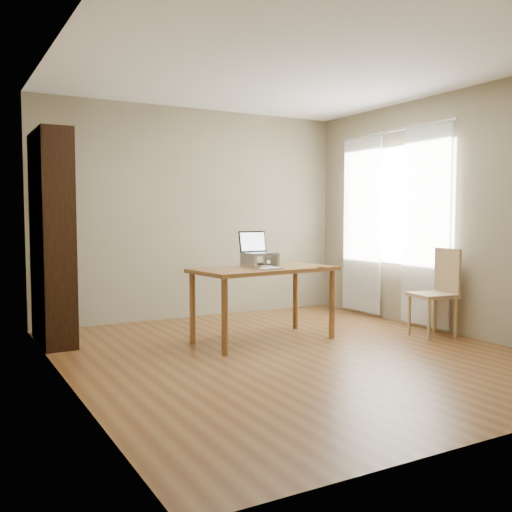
# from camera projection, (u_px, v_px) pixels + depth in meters

# --- Properties ---
(room) EXTENTS (4.04, 4.54, 2.64)m
(room) POSITION_uv_depth(u_px,v_px,m) (295.00, 213.00, 5.20)
(room) COLOR #583317
(room) RESTS_ON ground
(bookshelf) EXTENTS (0.30, 0.90, 2.10)m
(bookshelf) POSITION_uv_depth(u_px,v_px,m) (53.00, 238.00, 5.64)
(bookshelf) COLOR black
(bookshelf) RESTS_ON ground
(curtains) EXTENTS (0.03, 1.90, 2.25)m
(curtains) POSITION_uv_depth(u_px,v_px,m) (392.00, 224.00, 6.81)
(curtains) COLOR white
(curtains) RESTS_ON ground
(desk) EXTENTS (1.51, 0.87, 0.75)m
(desk) POSITION_uv_depth(u_px,v_px,m) (264.00, 277.00, 5.76)
(desk) COLOR brown
(desk) RESTS_ON ground
(laptop_stand) EXTENTS (0.32, 0.25, 0.13)m
(laptop_stand) POSITION_uv_depth(u_px,v_px,m) (260.00, 259.00, 5.82)
(laptop_stand) COLOR silver
(laptop_stand) RESTS_ON desk
(laptop) EXTENTS (0.35, 0.31, 0.23)m
(laptop) POSITION_uv_depth(u_px,v_px,m) (257.00, 248.00, 5.86)
(laptop) COLOR silver
(laptop) RESTS_ON laptop_stand
(keyboard) EXTENTS (0.27, 0.17, 0.02)m
(keyboard) POSITION_uv_depth(u_px,v_px,m) (270.00, 269.00, 5.54)
(keyboard) COLOR silver
(keyboard) RESTS_ON desk
(coaster) EXTENTS (0.09, 0.09, 0.01)m
(coaster) POSITION_uv_depth(u_px,v_px,m) (321.00, 267.00, 5.77)
(coaster) COLOR brown
(coaster) RESTS_ON desk
(cat) EXTENTS (0.23, 0.47, 0.14)m
(cat) POSITION_uv_depth(u_px,v_px,m) (256.00, 261.00, 5.83)
(cat) COLOR #453B36
(cat) RESTS_ON desk
(chair) EXTENTS (0.47, 0.47, 0.93)m
(chair) POSITION_uv_depth(u_px,v_px,m) (438.00, 289.00, 6.02)
(chair) COLOR tan
(chair) RESTS_ON ground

